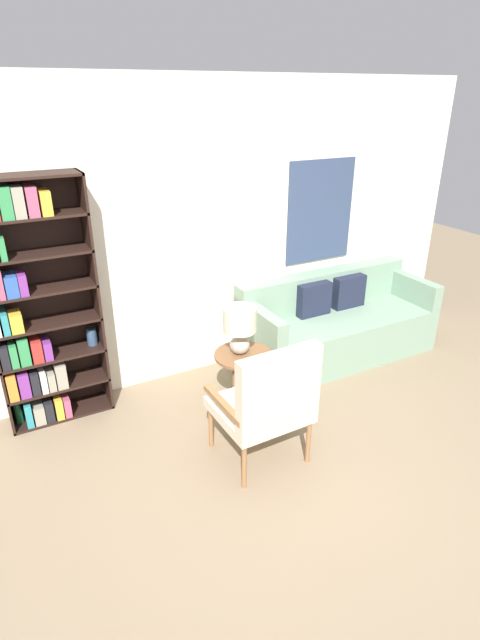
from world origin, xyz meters
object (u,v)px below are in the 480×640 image
armchair (269,399)px  couch (335,325)px  bookshelf (32,312)px  side_table (243,360)px  table_lamp (240,325)px

armchair → couch: 1.92m
bookshelf → couch: 2.93m
side_table → table_lamp: (-0.02, 0.03, 0.33)m
couch → side_table: bearing=-162.2°
bookshelf → side_table: bookshelf is taller
couch → side_table: size_ratio=3.75×
couch → table_lamp: size_ratio=4.85×
couch → side_table: (-1.33, -0.43, 0.15)m
bookshelf → table_lamp: bookshelf is taller
armchair → side_table: 0.75m
armchair → couch: (1.52, 1.15, -0.24)m
table_lamp → armchair: bearing=-102.9°
armchair → side_table: size_ratio=1.86×
bookshelf → armchair: (1.33, -1.39, -0.41)m
side_table → armchair: bearing=-104.8°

